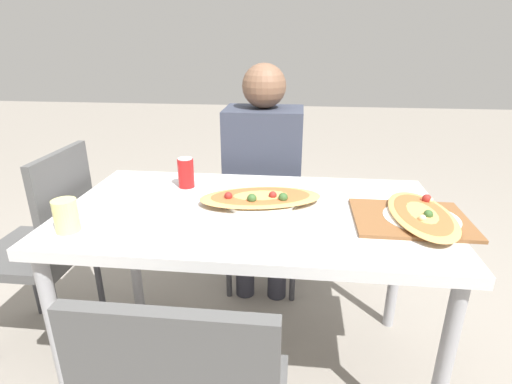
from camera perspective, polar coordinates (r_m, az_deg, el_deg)
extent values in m
plane|color=gray|center=(1.88, -0.49, -23.25)|extent=(14.00, 14.00, 0.00)
cube|color=silver|center=(1.48, -0.58, -3.11)|extent=(1.38, 0.76, 0.04)
cylinder|color=#99999E|center=(1.61, -26.46, -18.59)|extent=(0.05, 0.05, 0.69)
cylinder|color=#99999E|center=(1.48, 25.08, -22.40)|extent=(0.05, 0.05, 0.69)
cylinder|color=#99999E|center=(2.08, -17.17, -7.69)|extent=(0.05, 0.05, 0.69)
cylinder|color=#99999E|center=(1.98, 19.43, -9.53)|extent=(0.05, 0.05, 0.69)
cube|color=#4C4C4C|center=(2.16, 1.11, -2.28)|extent=(0.40, 0.40, 0.04)
cube|color=#4C4C4C|center=(2.26, 1.58, 5.08)|extent=(0.38, 0.03, 0.43)
cylinder|color=#38383D|center=(2.12, 5.30, -10.25)|extent=(0.03, 0.03, 0.44)
cylinder|color=#38383D|center=(2.14, -3.95, -9.75)|extent=(0.03, 0.03, 0.44)
cylinder|color=#38383D|center=(2.41, 5.49, -6.04)|extent=(0.03, 0.03, 0.44)
cylinder|color=#38383D|center=(2.44, -2.57, -5.67)|extent=(0.03, 0.03, 0.44)
cube|color=#4C4C4C|center=(1.98, -29.08, -7.58)|extent=(0.40, 0.40, 0.04)
cube|color=#4C4C4C|center=(1.78, -25.54, -1.55)|extent=(0.03, 0.38, 0.43)
cylinder|color=#38383D|center=(2.30, -29.20, -10.40)|extent=(0.03, 0.03, 0.44)
cylinder|color=#38383D|center=(1.89, -26.28, -16.92)|extent=(0.03, 0.03, 0.44)
cylinder|color=#38383D|center=(2.13, -21.53, -11.62)|extent=(0.03, 0.03, 0.44)
cylinder|color=#2D2D38|center=(2.13, 3.06, -9.28)|extent=(0.10, 0.10, 0.48)
cylinder|color=#2D2D38|center=(2.15, -1.60, -9.04)|extent=(0.10, 0.10, 0.48)
cube|color=#333847|center=(2.04, 1.09, 4.63)|extent=(0.38, 0.28, 0.52)
sphere|color=brown|center=(1.97, 1.16, 14.92)|extent=(0.21, 0.21, 0.21)
cylinder|color=white|center=(1.51, 0.66, -1.37)|extent=(0.27, 0.27, 0.01)
ellipsoid|color=tan|center=(1.51, 0.66, -0.77)|extent=(0.49, 0.31, 0.02)
ellipsoid|color=#D16033|center=(1.50, 0.66, -0.56)|extent=(0.41, 0.25, 0.01)
sphere|color=#335928|center=(1.46, 3.91, -0.77)|extent=(0.04, 0.04, 0.04)
sphere|color=maroon|center=(1.48, -3.97, -0.57)|extent=(0.03, 0.03, 0.03)
sphere|color=#335928|center=(1.46, -0.75, -0.85)|extent=(0.04, 0.04, 0.04)
sphere|color=maroon|center=(1.49, 2.42, -0.45)|extent=(0.03, 0.03, 0.03)
cylinder|color=red|center=(1.69, -9.98, 2.69)|extent=(0.07, 0.07, 0.12)
cylinder|color=silver|center=(1.67, -10.11, 4.73)|extent=(0.06, 0.06, 0.00)
cylinder|color=#E0DB7F|center=(1.42, -25.50, -3.07)|extent=(0.08, 0.08, 0.11)
cube|color=brown|center=(1.47, 21.20, -3.59)|extent=(0.39, 0.30, 0.01)
cylinder|color=white|center=(1.48, 22.51, -3.58)|extent=(0.25, 0.25, 0.01)
ellipsoid|color=tan|center=(1.48, 22.60, -2.98)|extent=(0.22, 0.43, 0.02)
ellipsoid|color=#D16033|center=(1.47, 22.63, -2.77)|extent=(0.18, 0.35, 0.01)
sphere|color=beige|center=(1.41, 22.67, -3.50)|extent=(0.03, 0.03, 0.03)
sphere|color=#335928|center=(1.45, 23.39, -2.94)|extent=(0.03, 0.03, 0.03)
sphere|color=maroon|center=(1.58, 23.21, -0.90)|extent=(0.03, 0.03, 0.03)
sphere|color=beige|center=(1.58, 23.64, -1.10)|extent=(0.02, 0.02, 0.02)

